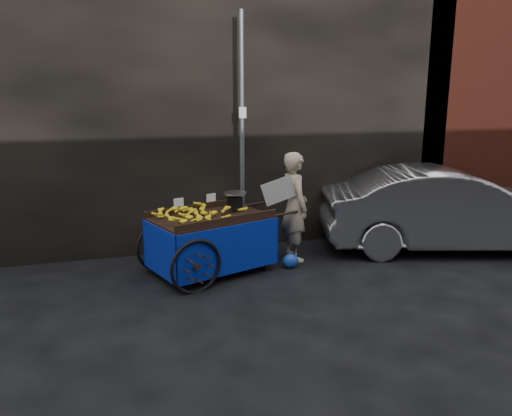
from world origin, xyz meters
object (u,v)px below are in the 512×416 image
object	(u,v)px
vendor	(294,206)
plastic_bag	(290,261)
banana_cart	(208,223)
parked_car	(448,209)

from	to	relation	value
vendor	plastic_bag	bearing A→B (deg)	149.30
banana_cart	parked_car	distance (m)	4.29
vendor	plastic_bag	world-z (taller)	vendor
vendor	parked_car	bearing A→B (deg)	-98.94
plastic_bag	banana_cart	bearing A→B (deg)	172.64
vendor	parked_car	world-z (taller)	vendor
banana_cart	plastic_bag	world-z (taller)	banana_cart
plastic_bag	vendor	bearing A→B (deg)	63.23
banana_cart	plastic_bag	size ratio (longest dim) A/B	10.23
banana_cart	vendor	bearing A→B (deg)	-10.30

